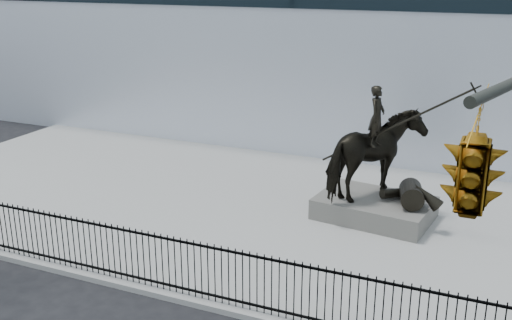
% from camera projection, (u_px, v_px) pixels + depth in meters
% --- Properties ---
extents(plaza, '(30.00, 12.00, 0.15)m').
position_uv_depth(plaza, '(293.00, 216.00, 19.36)').
color(plaza, '#9B9B98').
rests_on(plaza, ground).
extents(building, '(44.00, 14.00, 9.00)m').
position_uv_depth(building, '(386.00, 37.00, 29.34)').
color(building, silver).
rests_on(building, ground).
extents(picket_fence, '(22.10, 0.10, 1.50)m').
position_uv_depth(picket_fence, '(209.00, 272.00, 14.09)').
color(picket_fence, black).
rests_on(picket_fence, plaza).
extents(statue_plinth, '(3.74, 2.80, 0.65)m').
position_uv_depth(statue_plinth, '(374.00, 208.00, 18.95)').
color(statue_plinth, '#62605A').
rests_on(statue_plinth, plaza).
extents(equestrian_statue, '(4.42, 3.01, 3.77)m').
position_uv_depth(equestrian_statue, '(380.00, 158.00, 18.40)').
color(equestrian_statue, black).
rests_on(equestrian_statue, statue_plinth).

